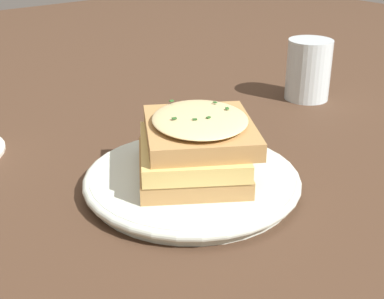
# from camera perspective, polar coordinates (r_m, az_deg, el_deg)

# --- Properties ---
(ground_plane) EXTENTS (2.40, 2.40, 0.00)m
(ground_plane) POSITION_cam_1_polar(r_m,az_deg,el_deg) (0.60, 0.80, -3.85)
(ground_plane) COLOR #473021
(dinner_plate) EXTENTS (0.24, 0.24, 0.02)m
(dinner_plate) POSITION_cam_1_polar(r_m,az_deg,el_deg) (0.59, -0.00, -3.29)
(dinner_plate) COLOR silver
(dinner_plate) RESTS_ON ground_plane
(sandwich) EXTENTS (0.17, 0.17, 0.07)m
(sandwich) POSITION_cam_1_polar(r_m,az_deg,el_deg) (0.57, 0.24, 0.35)
(sandwich) COLOR #B2844C
(sandwich) RESTS_ON dinner_plate
(water_glass) EXTENTS (0.07, 0.07, 0.10)m
(water_glass) POSITION_cam_1_polar(r_m,az_deg,el_deg) (0.87, 12.32, 8.32)
(water_glass) COLOR silver
(water_glass) RESTS_ON ground_plane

